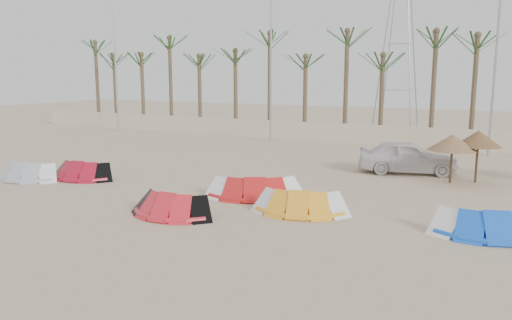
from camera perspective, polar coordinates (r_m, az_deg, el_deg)
The scene contains 16 objects.
ground at distance 15.40m, azimuth -10.31°, elevation -8.17°, with size 120.00×120.00×0.00m, color tan.
boundary_wall at distance 35.01m, azimuth 12.02°, elevation 2.91°, with size 60.00×0.30×1.30m, color beige.
palm_line at distance 36.10m, azimuth 14.03°, elevation 12.26°, with size 52.00×4.00×7.70m.
lamp_a at distance 42.86m, azimuth -15.73°, elevation 10.84°, with size 1.25×0.14×11.00m.
lamp_b at distance 34.96m, azimuth 1.77°, elevation 11.52°, with size 1.25×0.14×11.00m.
lamp_c at distance 31.62m, azimuth 25.81°, elevation 10.75°, with size 1.25×0.14×11.00m.
pylon at distance 40.66m, azimuth 15.57°, elevation 2.78°, with size 3.00×3.00×14.00m, color #A5A8AD, non-canonical shape.
kite_grey at distance 24.86m, azimuth -24.31°, elevation -1.03°, with size 3.31×1.81×0.90m.
kite_red_left at distance 24.07m, azimuth -18.87°, elevation -1.01°, with size 3.22×1.87×0.90m.
kite_red_mid at distance 17.11m, azimuth -9.19°, elevation -4.86°, with size 3.02×1.61×0.90m.
kite_red_right at distance 19.48m, azimuth 0.30°, elevation -2.93°, with size 4.09×2.88×0.90m.
kite_orange at distance 17.32m, azimuth 5.43°, elevation -4.60°, with size 3.45×2.13×0.90m.
kite_blue at distance 16.49m, azimuth 25.51°, elevation -6.26°, with size 3.75×2.39×0.90m.
parasol_left at distance 23.19m, azimuth 21.54°, elevation 1.87°, with size 2.12×2.12×2.14m.
parasol_mid at distance 23.69m, azimuth 24.08°, elevation 2.26°, with size 1.93×1.93×2.31m.
car at distance 25.01m, azimuth 16.94°, elevation 0.34°, with size 1.86×4.61×1.57m, color silver.
Camera 1 is at (8.98, -11.59, 4.70)m, focal length 35.00 mm.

